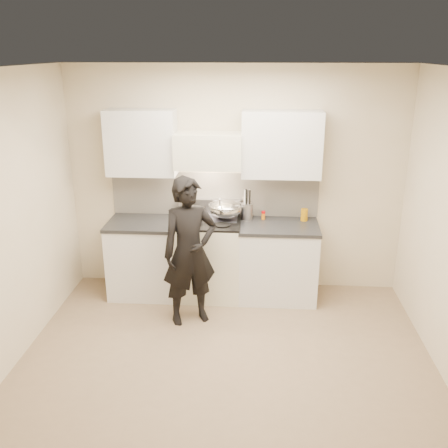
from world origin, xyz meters
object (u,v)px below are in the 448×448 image
object	(u,v)px
stove	(208,258)
counter_right	(278,261)
wok	(226,209)
person	(190,252)
utensil_crock	(247,210)

from	to	relation	value
stove	counter_right	size ratio (longest dim) A/B	1.04
counter_right	wok	distance (m)	0.88
wok	person	distance (m)	0.84
wok	utensil_crock	size ratio (longest dim) A/B	1.36
person	counter_right	bearing A→B (deg)	8.78
counter_right	utensil_crock	xyz separation A→B (m)	(-0.38, 0.17, 0.57)
person	wok	bearing A→B (deg)	40.71
counter_right	utensil_crock	distance (m)	0.71
stove	counter_right	world-z (taller)	stove
stove	wok	distance (m)	0.63
counter_right	person	bearing A→B (deg)	-146.70
wok	utensil_crock	distance (m)	0.26
wok	person	size ratio (longest dim) A/B	0.31
person	utensil_crock	bearing A→B (deg)	29.29
stove	counter_right	distance (m)	0.83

